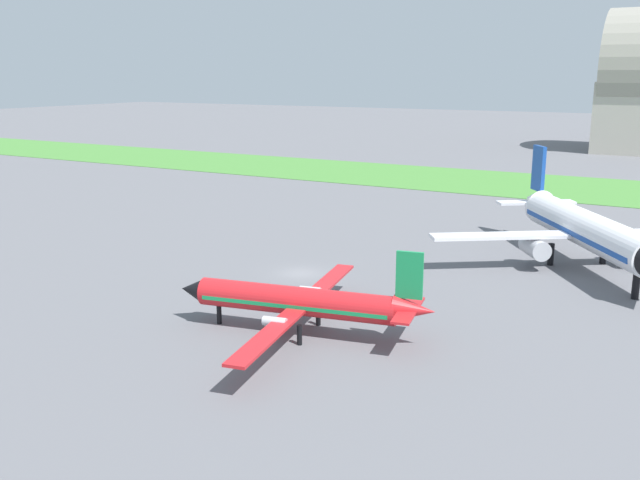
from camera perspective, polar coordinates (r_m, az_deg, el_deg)
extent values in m
plane|color=slate|center=(65.87, -1.57, -2.74)|extent=(600.00, 600.00, 0.00)
cube|color=#478438|center=(124.74, 13.82, 4.62)|extent=(360.00, 28.00, 0.08)
cylinder|color=red|center=(50.32, -2.00, -4.98)|extent=(14.91, 4.74, 2.05)
cone|color=black|center=(53.63, -10.27, -4.02)|extent=(2.39, 2.36, 2.01)
cone|color=red|center=(48.05, 7.72, -5.68)|extent=(3.17, 2.35, 1.85)
cube|color=#198C4C|center=(50.37, -2.00, -5.14)|extent=(14.11, 4.63, 0.29)
cube|color=red|center=(45.36, -4.02, -7.59)|extent=(3.49, 11.36, 0.21)
cube|color=red|center=(55.38, 0.45, -3.62)|extent=(3.49, 11.36, 0.21)
cylinder|color=#B7BABF|center=(47.32, -3.73, -6.68)|extent=(1.74, 0.95, 0.66)
cylinder|color=#B7BABF|center=(53.71, -0.81, -4.17)|extent=(1.74, 0.95, 0.66)
cube|color=#198C4C|center=(47.39, 7.33, -2.88)|extent=(1.86, 0.58, 3.28)
cube|color=red|center=(46.80, 6.89, -6.25)|extent=(1.74, 3.05, 0.16)
cube|color=red|center=(49.47, 7.57, -5.17)|extent=(1.74, 3.05, 0.16)
cylinder|color=black|center=(53.25, -8.24, -6.05)|extent=(0.37, 0.37, 1.44)
cylinder|color=black|center=(48.78, -1.69, -7.76)|extent=(0.37, 0.37, 1.44)
cylinder|color=black|center=(52.37, -0.14, -6.24)|extent=(0.37, 0.37, 1.44)
cylinder|color=white|center=(71.18, 20.98, 0.82)|extent=(15.49, 20.41, 3.42)
cone|color=white|center=(82.78, 17.08, 3.09)|extent=(5.00, 5.33, 3.08)
cube|color=#19479E|center=(71.24, 20.97, 0.61)|extent=(14.84, 19.43, 0.48)
cube|color=white|center=(68.92, 15.13, 0.35)|extent=(13.55, 10.24, 0.34)
cylinder|color=#B7BABF|center=(74.32, 23.97, -0.39)|extent=(3.66, 4.14, 1.88)
cylinder|color=#B7BABF|center=(70.17, 17.13, -0.59)|extent=(3.66, 4.14, 1.88)
cube|color=#19479E|center=(81.65, 17.43, 5.61)|extent=(1.92, 2.54, 4.98)
cube|color=white|center=(83.08, 18.63, 2.95)|extent=(4.65, 4.00, 0.27)
cube|color=white|center=(81.42, 15.82, 2.95)|extent=(4.65, 4.00, 0.27)
cylinder|color=black|center=(63.89, 24.40, -3.48)|extent=(0.62, 0.62, 2.18)
cylinder|color=black|center=(74.35, 22.14, -0.99)|extent=(0.62, 0.62, 2.18)
cylinder|color=black|center=(72.05, 18.34, -1.12)|extent=(0.62, 0.62, 2.18)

